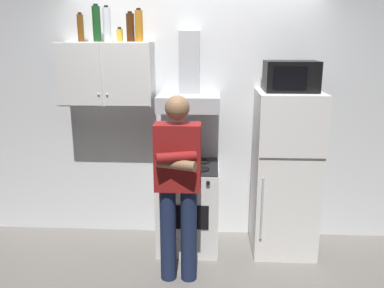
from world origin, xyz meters
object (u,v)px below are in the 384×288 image
object	(u,v)px
refrigerator	(285,173)
bottle_liquor_amber	(139,26)
bottle_beer_brown	(81,28)
stove_oven	(188,206)
microwave	(291,76)
bottle_vodka_clear	(107,24)
upper_cabinet	(107,73)
person_standing	(178,183)
range_hood	(189,90)
bottle_spice_jar	(120,35)
bottle_wine_green	(97,24)
bottle_rum_dark	(130,27)

from	to	relation	value
refrigerator	bottle_liquor_amber	world-z (taller)	bottle_liquor_amber
refrigerator	bottle_beer_brown	xyz separation A→B (m)	(-1.99, 0.15, 1.38)
stove_oven	refrigerator	size ratio (longest dim) A/B	0.55
microwave	bottle_vodka_clear	distance (m)	1.78
refrigerator	microwave	xyz separation A→B (m)	(-0.00, 0.02, 0.94)
bottle_liquor_amber	bottle_vodka_clear	bearing A→B (deg)	179.04
upper_cabinet	bottle_vodka_clear	world-z (taller)	bottle_vodka_clear
upper_cabinet	person_standing	distance (m)	1.35
range_hood	bottle_spice_jar	world-z (taller)	bottle_spice_jar
range_hood	microwave	size ratio (longest dim) A/B	1.56
upper_cabinet	bottle_liquor_amber	size ratio (longest dim) A/B	3.00
person_standing	range_hood	bearing A→B (deg)	86.09
bottle_vodka_clear	stove_oven	bearing A→B (deg)	-8.03
range_hood	bottle_beer_brown	distance (m)	1.19
range_hood	stove_oven	bearing A→B (deg)	-90.00
microwave	bottle_wine_green	world-z (taller)	bottle_wine_green
bottle_spice_jar	bottle_beer_brown	world-z (taller)	bottle_beer_brown
refrigerator	bottle_wine_green	world-z (taller)	bottle_wine_green
bottle_vodka_clear	bottle_liquor_amber	bearing A→B (deg)	-0.96
bottle_spice_jar	bottle_vodka_clear	size ratio (longest dim) A/B	0.41
bottle_spice_jar	bottle_vodka_clear	xyz separation A→B (m)	(-0.11, -0.04, 0.10)
upper_cabinet	bottle_liquor_amber	bearing A→B (deg)	-3.75
bottle_rum_dark	bottle_liquor_amber	world-z (taller)	bottle_liquor_amber
bottle_rum_dark	bottle_vodka_clear	distance (m)	0.22
bottle_wine_green	bottle_liquor_amber	world-z (taller)	bottle_wine_green
upper_cabinet	bottle_liquor_amber	distance (m)	0.56
upper_cabinet	refrigerator	xyz separation A→B (m)	(1.75, -0.12, -0.95)
bottle_rum_dark	person_standing	bearing A→B (deg)	-55.97
stove_oven	bottle_vodka_clear	world-z (taller)	bottle_vodka_clear
bottle_rum_dark	bottle_beer_brown	distance (m)	0.48
person_standing	refrigerator	bearing A→B (deg)	31.23
bottle_wine_green	bottle_spice_jar	xyz separation A→B (m)	(0.21, 0.02, -0.10)
bottle_beer_brown	bottle_liquor_amber	bearing A→B (deg)	-5.09
refrigerator	person_standing	distance (m)	1.17
bottle_rum_dark	bottle_vodka_clear	bearing A→B (deg)	-171.42
range_hood	bottle_wine_green	world-z (taller)	bottle_wine_green
microwave	bottle_beer_brown	xyz separation A→B (m)	(-1.99, 0.14, 0.44)
bottle_rum_dark	bottle_wine_green	world-z (taller)	bottle_wine_green
bottle_rum_dark	bottle_spice_jar	xyz separation A→B (m)	(-0.11, 0.01, -0.07)
range_hood	microwave	xyz separation A→B (m)	(0.95, -0.11, 0.14)
upper_cabinet	refrigerator	distance (m)	2.00
person_standing	bottle_rum_dark	world-z (taller)	bottle_rum_dark
person_standing	bottle_spice_jar	distance (m)	1.55
upper_cabinet	person_standing	bearing A→B (deg)	-44.26
bottle_rum_dark	bottle_wine_green	xyz separation A→B (m)	(-0.32, -0.01, 0.03)
upper_cabinet	bottle_spice_jar	world-z (taller)	bottle_spice_jar
person_standing	bottle_vodka_clear	world-z (taller)	bottle_vodka_clear
range_hood	upper_cabinet	bearing A→B (deg)	-179.91
refrigerator	bottle_beer_brown	bearing A→B (deg)	175.58
upper_cabinet	person_standing	xyz separation A→B (m)	(0.75, -0.73, -0.85)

